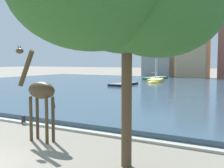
{
  "coord_description": "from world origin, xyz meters",
  "views": [
    {
      "loc": [
        9.06,
        -6.09,
        3.68
      ],
      "look_at": [
        -0.03,
        10.02,
        2.2
      ],
      "focal_mm": 45.18,
      "sensor_mm": 36.0,
      "label": 1
    }
  ],
  "objects": [
    {
      "name": "sailboat_yellow",
      "position": [
        -7.18,
        36.98,
        0.45
      ],
      "size": [
        3.35,
        6.38,
        7.22
      ],
      "color": "gold",
      "rests_on": "ground"
    },
    {
      "name": "mooring_bollard",
      "position": [
        -3.56,
        5.62,
        0.25
      ],
      "size": [
        0.24,
        0.24,
        0.5
      ],
      "primitive_type": "cylinder",
      "color": "#232326",
      "rests_on": "ground"
    },
    {
      "name": "harbor_water",
      "position": [
        0.0,
        29.42,
        0.19
      ],
      "size": [
        78.45,
        46.79,
        0.38
      ],
      "primitive_type": "cube",
      "color": "#334C60",
      "rests_on": "ground"
    },
    {
      "name": "quay_edge_coping",
      "position": [
        0.0,
        5.77,
        0.06
      ],
      "size": [
        78.45,
        0.5,
        0.12
      ],
      "primitive_type": "cube",
      "color": "#ADA89E",
      "rests_on": "ground"
    },
    {
      "name": "townhouse_tall_gabled",
      "position": [
        -13.5,
        56.11,
        4.03
      ],
      "size": [
        6.64,
        5.76,
        8.03
      ],
      "color": "gray",
      "rests_on": "ground"
    },
    {
      "name": "sailboat_green",
      "position": [
        -9.72,
        44.8,
        0.42
      ],
      "size": [
        2.61,
        8.06,
        9.18
      ],
      "color": "#236B42",
      "rests_on": "ground"
    },
    {
      "name": "townhouse_end_terrace",
      "position": [
        -5.68,
        56.21,
        5.66
      ],
      "size": [
        6.26,
        5.48,
        11.3
      ],
      "color": "tan",
      "rests_on": "ground"
    },
    {
      "name": "sailboat_black",
      "position": [
        -8.78,
        29.41,
        0.4
      ],
      "size": [
        2.17,
        6.1,
        9.57
      ],
      "color": "black",
      "rests_on": "ground"
    },
    {
      "name": "giraffe_statue",
      "position": [
        -0.19,
        3.49,
        2.28
      ],
      "size": [
        2.56,
        0.71,
        4.47
      ],
      "color": "#42331E",
      "rests_on": "ground"
    }
  ]
}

